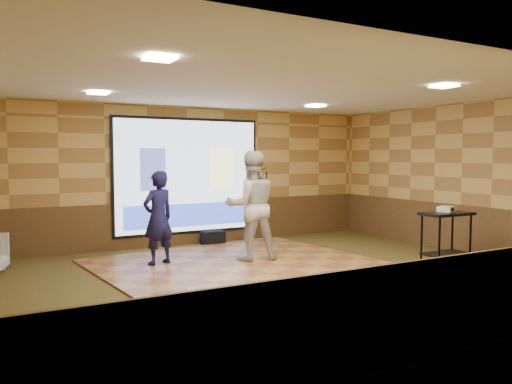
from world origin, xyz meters
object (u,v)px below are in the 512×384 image
player_left (158,218)px  projector_screen (188,177)px  player_right (251,206)px  duffel_bag (213,238)px  mic_stand (264,220)px  av_table (446,229)px  projector (446,209)px  dance_floor (231,262)px

player_left → projector_screen: bearing=-142.7°
player_right → duffel_bag: size_ratio=4.18×
mic_stand → duffel_bag: 1.21m
player_right → projector_screen: bearing=-69.4°
av_table → projector: size_ratio=3.40×
projector_screen → mic_stand: bearing=-19.5°
dance_floor → mic_stand: (1.62, 1.63, 0.48)m
av_table → duffel_bag: bearing=123.0°
projector_screen → player_right: projector_screen is taller
duffel_bag → dance_floor: bearing=-104.5°
projector_screen → projector: projector_screen is taller
mic_stand → duffel_bag: (-1.12, 0.30, -0.35)m
dance_floor → mic_stand: mic_stand is taller
projector_screen → av_table: (3.08, -4.30, -0.80)m
av_table → projector_screen: bearing=125.6°
player_right → mic_stand: size_ratio=1.16×
dance_floor → player_right: bearing=-10.6°
player_left → av_table: player_left is taller
dance_floor → av_table: 3.83m
player_left → duffel_bag: (1.72, 1.55, -0.71)m
projector_screen → mic_stand: (1.58, -0.56, -0.98)m
player_right → mic_stand: player_right is taller
projector_screen → duffel_bag: projector_screen is taller
projector → duffel_bag: (-2.70, 3.97, -0.86)m
projector → mic_stand: 4.02m
projector_screen → dance_floor: 2.63m
projector_screen → mic_stand: projector_screen is taller
projector_screen → projector: 5.30m
dance_floor → player_left: (-1.22, 0.38, 0.84)m
player_left → player_right: (1.60, -0.45, 0.17)m
dance_floor → av_table: bearing=-34.0°
projector → duffel_bag: 4.87m
dance_floor → mic_stand: size_ratio=2.70×
dance_floor → mic_stand: bearing=45.1°
dance_floor → projector: 3.92m
dance_floor → player_left: 1.53m
dance_floor → projector: projector is taller
player_right → mic_stand: 2.17m
player_right → av_table: size_ratio=2.07×
projector → player_left: bearing=133.0°
player_left → projector: 5.04m
mic_stand → projector_screen: bearing=143.4°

